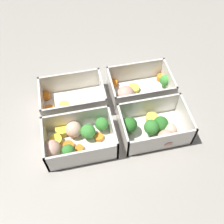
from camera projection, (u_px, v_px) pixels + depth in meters
The scene contains 5 objects.
ground_plane at pixel (112, 117), 0.70m from camera, with size 4.00×4.00×0.00m, color gray.
container_near_left at pixel (75, 139), 0.64m from camera, with size 0.18×0.12×0.07m.
container_near_right at pixel (155, 127), 0.65m from camera, with size 0.17×0.13×0.07m.
container_far_left at pixel (71, 101), 0.71m from camera, with size 0.17×0.13×0.07m.
container_far_right at pixel (138, 89), 0.73m from camera, with size 0.18×0.12×0.07m.
Camera 1 is at (-0.08, -0.39, 0.58)m, focal length 42.00 mm.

